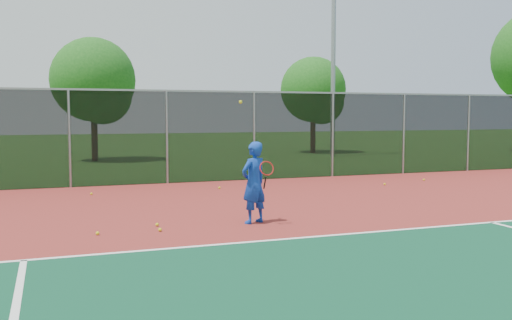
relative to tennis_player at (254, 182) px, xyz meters
The scene contains 13 objects.
court_apron 3.85m from the tennis_player, 45.19° to the right, with size 30.00×20.00×0.02m, color maroon.
fence_back 7.83m from the tennis_player, 70.18° to the left, with size 30.00×0.06×3.03m.
tennis_player is the anchor object (origin of this frame).
practice_ball_1 2.15m from the tennis_player, behind, with size 0.07×0.07×0.07m, color yellow.
practice_ball_2 2.13m from the tennis_player, 169.94° to the left, with size 0.07×0.07×0.07m, color yellow.
practice_ball_3 5.54m from the tennis_player, 81.17° to the left, with size 0.07×0.07×0.07m, color yellow.
practice_ball_4 7.55m from the tennis_player, 36.71° to the left, with size 0.07×0.07×0.07m, color yellow.
practice_ball_5 6.17m from the tennis_player, 118.07° to the left, with size 0.07×0.07×0.07m, color yellow.
practice_ball_6 3.24m from the tennis_player, behind, with size 0.07×0.07×0.07m, color yellow.
practice_ball_8 9.45m from the tennis_player, 32.59° to the left, with size 0.07×0.07×0.07m, color yellow.
floodlight_n 20.21m from the tennis_player, 57.61° to the left, with size 0.90×0.40×13.09m.
tree_back_left 17.82m from the tennis_player, 95.81° to the left, with size 4.03×4.03×5.92m.
tree_back_mid 22.07m from the tennis_player, 60.87° to the left, with size 3.80×3.80×5.58m.
Camera 1 is at (-6.58, -6.30, 2.28)m, focal length 40.00 mm.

